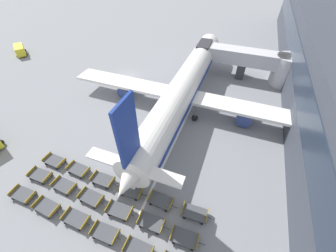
{
  "coord_description": "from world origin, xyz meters",
  "views": [
    {
      "loc": [
        21.34,
        -32.8,
        21.84
      ],
      "look_at": [
        14.07,
        -13.11,
        2.06
      ],
      "focal_mm": 22.0,
      "sensor_mm": 36.0,
      "label": 1
    }
  ],
  "objects_px": {
    "baggage_dolly_row_near_col_a": "(23,195)",
    "baggage_dolly_row_mid_a_col_f": "(185,238)",
    "baggage_dolly_row_near_col_c": "(76,219)",
    "baggage_dolly_row_mid_b_col_e": "(161,200)",
    "baggage_dolly_row_mid_a_col_b": "(64,186)",
    "baggage_dolly_row_near_col_b": "(47,207)",
    "baggage_dolly_row_mid_b_col_b": "(78,170)",
    "baggage_dolly_row_mid_b_col_f": "(195,213)",
    "baggage_dolly_row_mid_b_col_c": "(103,180)",
    "baggage_dolly_row_mid_b_col_d": "(131,191)",
    "baggage_dolly_row_mid_b_col_a": "(55,161)",
    "baggage_dolly_row_mid_a_col_d": "(119,210)",
    "airplane": "(183,88)",
    "baggage_dolly_row_mid_a_col_e": "(151,222)",
    "service_van": "(20,50)",
    "baggage_dolly_row_near_col_e": "(139,249)",
    "baggage_dolly_row_mid_a_col_a": "(40,175)",
    "baggage_dolly_row_mid_a_col_c": "(91,198)",
    "baggage_dolly_row_near_col_d": "(105,233)"
  },
  "relations": [
    {
      "from": "baggage_dolly_row_near_col_a",
      "to": "baggage_dolly_row_mid_a_col_f",
      "type": "bearing_deg",
      "value": 6.23
    },
    {
      "from": "baggage_dolly_row_near_col_c",
      "to": "baggage_dolly_row_mid_b_col_e",
      "type": "height_order",
      "value": "same"
    },
    {
      "from": "baggage_dolly_row_mid_a_col_b",
      "to": "baggage_dolly_row_near_col_b",
      "type": "bearing_deg",
      "value": -89.92
    },
    {
      "from": "baggage_dolly_row_mid_b_col_b",
      "to": "baggage_dolly_row_mid_b_col_f",
      "type": "relative_size",
      "value": 1.01
    },
    {
      "from": "baggage_dolly_row_near_col_c",
      "to": "baggage_dolly_row_mid_b_col_b",
      "type": "xyz_separation_m",
      "value": [
        -3.63,
        5.04,
        0.0
      ]
    },
    {
      "from": "baggage_dolly_row_mid_a_col_b",
      "to": "baggage_dolly_row_mid_b_col_c",
      "type": "height_order",
      "value": "same"
    },
    {
      "from": "baggage_dolly_row_mid_b_col_c",
      "to": "baggage_dolly_row_mid_b_col_d",
      "type": "xyz_separation_m",
      "value": [
        3.8,
        -0.11,
        0.0
      ]
    },
    {
      "from": "baggage_dolly_row_near_col_b",
      "to": "baggage_dolly_row_mid_b_col_d",
      "type": "bearing_deg",
      "value": 32.62
    },
    {
      "from": "baggage_dolly_row_mid_b_col_d",
      "to": "baggage_dolly_row_mid_b_col_a",
      "type": "bearing_deg",
      "value": 178.32
    },
    {
      "from": "baggage_dolly_row_near_col_b",
      "to": "baggage_dolly_row_mid_a_col_d",
      "type": "bearing_deg",
      "value": 17.62
    },
    {
      "from": "baggage_dolly_row_mid_a_col_f",
      "to": "airplane",
      "type": "bearing_deg",
      "value": 107.83
    },
    {
      "from": "baggage_dolly_row_mid_a_col_d",
      "to": "baggage_dolly_row_mid_b_col_d",
      "type": "distance_m",
      "value": 2.46
    },
    {
      "from": "baggage_dolly_row_mid_b_col_b",
      "to": "baggage_dolly_row_mid_a_col_e",
      "type": "bearing_deg",
      "value": -13.77
    },
    {
      "from": "baggage_dolly_row_mid_b_col_f",
      "to": "airplane",
      "type": "bearing_deg",
      "value": 111.11
    },
    {
      "from": "service_van",
      "to": "baggage_dolly_row_mid_a_col_e",
      "type": "bearing_deg",
      "value": -29.48
    },
    {
      "from": "baggage_dolly_row_near_col_a",
      "to": "baggage_dolly_row_mid_b_col_f",
      "type": "bearing_deg",
      "value": 14.01
    },
    {
      "from": "baggage_dolly_row_near_col_c",
      "to": "baggage_dolly_row_near_col_e",
      "type": "relative_size",
      "value": 1.0
    },
    {
      "from": "baggage_dolly_row_near_col_a",
      "to": "baggage_dolly_row_mid_a_col_a",
      "type": "distance_m",
      "value": 2.63
    },
    {
      "from": "baggage_dolly_row_mid_a_col_a",
      "to": "baggage_dolly_row_mid_b_col_f",
      "type": "distance_m",
      "value": 18.81
    },
    {
      "from": "baggage_dolly_row_mid_a_col_a",
      "to": "baggage_dolly_row_mid_b_col_e",
      "type": "distance_m",
      "value": 15.01
    },
    {
      "from": "baggage_dolly_row_mid_a_col_b",
      "to": "baggage_dolly_row_mid_a_col_d",
      "type": "distance_m",
      "value": 7.48
    },
    {
      "from": "baggage_dolly_row_mid_b_col_c",
      "to": "baggage_dolly_row_mid_a_col_e",
      "type": "bearing_deg",
      "value": -18.91
    },
    {
      "from": "baggage_dolly_row_mid_b_col_c",
      "to": "baggage_dolly_row_near_col_b",
      "type": "bearing_deg",
      "value": -127.2
    },
    {
      "from": "baggage_dolly_row_mid_a_col_b",
      "to": "baggage_dolly_row_near_col_e",
      "type": "bearing_deg",
      "value": -15.03
    },
    {
      "from": "baggage_dolly_row_mid_a_col_b",
      "to": "baggage_dolly_row_mid_b_col_b",
      "type": "relative_size",
      "value": 1.0
    },
    {
      "from": "baggage_dolly_row_near_col_e",
      "to": "baggage_dolly_row_mid_a_col_c",
      "type": "distance_m",
      "value": 7.72
    },
    {
      "from": "baggage_dolly_row_near_col_b",
      "to": "baggage_dolly_row_mid_a_col_d",
      "type": "xyz_separation_m",
      "value": [
        7.47,
        2.37,
        0.0
      ]
    },
    {
      "from": "baggage_dolly_row_mid_b_col_b",
      "to": "baggage_dolly_row_mid_b_col_f",
      "type": "distance_m",
      "value": 14.9
    },
    {
      "from": "baggage_dolly_row_mid_a_col_f",
      "to": "baggage_dolly_row_near_col_d",
      "type": "bearing_deg",
      "value": -162.94
    },
    {
      "from": "baggage_dolly_row_mid_a_col_a",
      "to": "baggage_dolly_row_mid_b_col_e",
      "type": "bearing_deg",
      "value": 7.91
    },
    {
      "from": "baggage_dolly_row_near_col_d",
      "to": "baggage_dolly_row_mid_b_col_e",
      "type": "distance_m",
      "value": 6.31
    },
    {
      "from": "baggage_dolly_row_near_col_b",
      "to": "baggage_dolly_row_mid_a_col_c",
      "type": "bearing_deg",
      "value": 33.86
    },
    {
      "from": "baggage_dolly_row_mid_b_col_e",
      "to": "baggage_dolly_row_near_col_a",
      "type": "bearing_deg",
      "value": -162.33
    },
    {
      "from": "baggage_dolly_row_mid_b_col_a",
      "to": "baggage_dolly_row_mid_b_col_d",
      "type": "height_order",
      "value": "same"
    },
    {
      "from": "baggage_dolly_row_near_col_b",
      "to": "baggage_dolly_row_mid_b_col_a",
      "type": "height_order",
      "value": "same"
    },
    {
      "from": "service_van",
      "to": "baggage_dolly_row_mid_a_col_f",
      "type": "xyz_separation_m",
      "value": [
        49.62,
        -26.23,
        -0.67
      ]
    },
    {
      "from": "airplane",
      "to": "baggage_dolly_row_mid_b_col_c",
      "type": "height_order",
      "value": "airplane"
    },
    {
      "from": "airplane",
      "to": "baggage_dolly_row_mid_b_col_c",
      "type": "distance_m",
      "value": 18.49
    },
    {
      "from": "baggage_dolly_row_mid_a_col_b",
      "to": "baggage_dolly_row_mid_a_col_d",
      "type": "bearing_deg",
      "value": -2.55
    },
    {
      "from": "baggage_dolly_row_mid_b_col_d",
      "to": "baggage_dolly_row_mid_a_col_f",
      "type": "bearing_deg",
      "value": -20.14
    },
    {
      "from": "airplane",
      "to": "baggage_dolly_row_mid_b_col_f",
      "type": "bearing_deg",
      "value": -68.89
    },
    {
      "from": "baggage_dolly_row_mid_a_col_b",
      "to": "baggage_dolly_row_mid_b_col_b",
      "type": "distance_m",
      "value": 2.41
    },
    {
      "from": "baggage_dolly_row_mid_b_col_c",
      "to": "baggage_dolly_row_mid_b_col_a",
      "type": "bearing_deg",
      "value": 178.31
    },
    {
      "from": "baggage_dolly_row_mid_a_col_c",
      "to": "baggage_dolly_row_mid_b_col_d",
      "type": "height_order",
      "value": "same"
    },
    {
      "from": "airplane",
      "to": "baggage_dolly_row_near_col_c",
      "type": "bearing_deg",
      "value": -100.99
    },
    {
      "from": "baggage_dolly_row_near_col_a",
      "to": "baggage_dolly_row_mid_a_col_a",
      "type": "height_order",
      "value": "same"
    },
    {
      "from": "baggage_dolly_row_mid_a_col_e",
      "to": "baggage_dolly_row_near_col_a",
      "type": "bearing_deg",
      "value": -171.45
    },
    {
      "from": "baggage_dolly_row_mid_b_col_b",
      "to": "baggage_dolly_row_mid_b_col_e",
      "type": "bearing_deg",
      "value": -1.08
    },
    {
      "from": "baggage_dolly_row_mid_a_col_d",
      "to": "baggage_dolly_row_mid_a_col_e",
      "type": "distance_m",
      "value": 3.64
    },
    {
      "from": "baggage_dolly_row_near_col_b",
      "to": "baggage_dolly_row_mid_b_col_c",
      "type": "relative_size",
      "value": 1.01
    }
  ]
}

